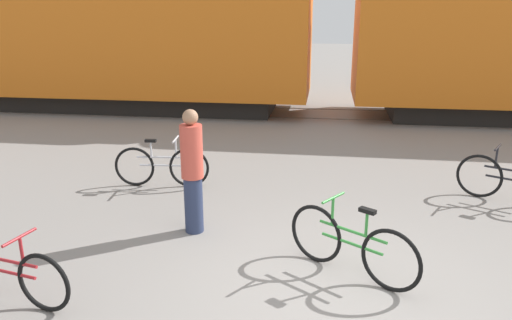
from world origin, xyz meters
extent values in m
plane|color=gray|center=(0.00, 0.00, 0.00)|extent=(80.00, 80.00, 0.00)
cube|color=black|center=(-7.56, 10.06, 0.28)|extent=(11.58, 2.33, 0.55)
cube|color=orange|center=(-7.56, 10.06, 2.19)|extent=(13.79, 3.10, 3.28)
cube|color=#4C4238|center=(0.00, 9.35, 0.01)|extent=(71.13, 0.07, 0.01)
cube|color=#4C4238|center=(0.00, 10.78, 0.01)|extent=(71.13, 0.07, 0.01)
torus|color=black|center=(-0.18, 0.74, 0.38)|extent=(0.66, 0.47, 0.77)
torus|color=black|center=(0.69, 0.15, 0.38)|extent=(0.66, 0.47, 0.77)
cylinder|color=#338C38|center=(0.25, 0.45, 0.58)|extent=(0.79, 0.55, 0.04)
cylinder|color=#338C38|center=(0.25, 0.45, 0.42)|extent=(0.72, 0.50, 0.04)
cylinder|color=#338C38|center=(0.41, 0.35, 0.74)|extent=(0.04, 0.04, 0.32)
cube|color=black|center=(0.41, 0.35, 0.90)|extent=(0.21, 0.18, 0.05)
cylinder|color=#338C38|center=(0.01, 0.61, 0.76)|extent=(0.04, 0.04, 0.36)
cylinder|color=#338C38|center=(0.01, 0.61, 0.94)|extent=(0.28, 0.40, 0.03)
torus|color=black|center=(-3.03, -0.79, 0.34)|extent=(0.68, 0.19, 0.69)
cylinder|color=#A31E23|center=(-3.56, -0.68, 0.52)|extent=(0.93, 0.23, 0.04)
cylinder|color=#A31E23|center=(-3.56, -0.68, 0.38)|extent=(0.85, 0.21, 0.04)
cylinder|color=#A31E23|center=(-3.27, -0.74, 0.68)|extent=(0.04, 0.04, 0.32)
cylinder|color=#A31E23|center=(-3.27, -0.74, 0.84)|extent=(0.13, 0.46, 0.03)
torus|color=black|center=(-2.53, 3.22, 0.37)|extent=(0.73, 0.11, 0.73)
torus|color=black|center=(-3.54, 3.13, 0.37)|extent=(0.73, 0.11, 0.73)
cylinder|color=silver|center=(-3.03, 3.18, 0.55)|extent=(0.88, 0.11, 0.04)
cylinder|color=silver|center=(-3.03, 3.18, 0.40)|extent=(0.80, 0.11, 0.04)
cylinder|color=silver|center=(-3.21, 3.16, 0.71)|extent=(0.04, 0.04, 0.31)
cube|color=black|center=(-3.21, 3.16, 0.86)|extent=(0.21, 0.10, 0.05)
cylinder|color=silver|center=(-2.76, 3.20, 0.72)|extent=(0.04, 0.04, 0.34)
cylinder|color=silver|center=(-2.76, 3.20, 0.90)|extent=(0.07, 0.46, 0.03)
torus|color=black|center=(2.54, 3.42, 0.38)|extent=(0.70, 0.40, 0.76)
cylinder|color=black|center=(2.98, 3.19, 0.42)|extent=(0.72, 0.40, 0.04)
cylinder|color=black|center=(2.74, 3.32, 0.75)|extent=(0.04, 0.04, 0.35)
cylinder|color=black|center=(2.74, 3.32, 0.93)|extent=(0.24, 0.42, 0.03)
cylinder|color=#283351|center=(-1.96, 1.39, 0.42)|extent=(0.27, 0.27, 0.84)
cylinder|color=#CC4C3D|center=(-1.96, 1.39, 1.22)|extent=(0.32, 0.32, 0.77)
sphere|color=#A37556|center=(-1.96, 1.39, 1.71)|extent=(0.22, 0.22, 0.22)
camera|label=1|loc=(-0.12, -5.12, 3.18)|focal=35.00mm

